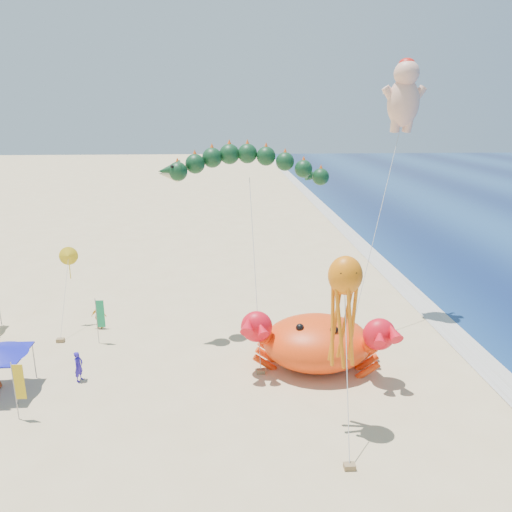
% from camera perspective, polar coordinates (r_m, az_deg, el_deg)
% --- Properties ---
extents(ground, '(320.00, 320.00, 0.00)m').
position_cam_1_polar(ground, '(31.25, 3.99, -12.50)').
color(ground, '#D1B784').
rests_on(ground, ground).
extents(foam_strip, '(320.00, 320.00, 0.00)m').
position_cam_1_polar(foam_strip, '(34.82, 24.34, -10.83)').
color(foam_strip, silver).
rests_on(foam_strip, ground).
extents(crab_inflatable, '(8.83, 6.64, 3.87)m').
position_cam_1_polar(crab_inflatable, '(30.62, 7.01, -9.63)').
color(crab_inflatable, '#F63E0C').
rests_on(crab_inflatable, ground).
extents(dragon_kite, '(11.42, 8.50, 12.56)m').
position_cam_1_polar(dragon_kite, '(33.12, -1.06, 9.82)').
color(dragon_kite, black).
rests_on(dragon_kite, ground).
extents(cherub_kite, '(6.03, 7.39, 18.52)m').
position_cam_1_polar(cherub_kite, '(37.98, 16.58, 17.33)').
color(cherub_kite, '#F0AF92').
rests_on(cherub_kite, ground).
extents(octopus_kite, '(1.59, 4.13, 8.72)m').
position_cam_1_polar(octopus_kite, '(23.47, 10.01, -5.33)').
color(octopus_kite, orange).
rests_on(octopus_kite, ground).
extents(feather_flags, '(9.45, 8.60, 3.20)m').
position_cam_1_polar(feather_flags, '(32.17, -25.96, -9.33)').
color(feather_flags, gray).
rests_on(feather_flags, ground).
extents(beachgoers, '(23.40, 11.53, 1.88)m').
position_cam_1_polar(beachgoers, '(32.70, -23.47, -10.80)').
color(beachgoers, red).
rests_on(beachgoers, ground).
extents(small_kites, '(7.34, 13.94, 7.28)m').
position_cam_1_polar(small_kites, '(34.35, -27.14, -2.15)').
color(small_kites, gold).
rests_on(small_kites, ground).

